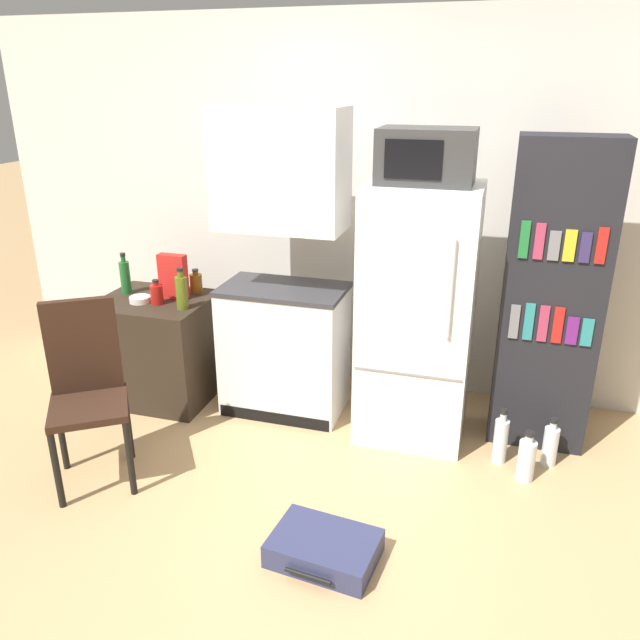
{
  "coord_description": "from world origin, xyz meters",
  "views": [
    {
      "loc": [
        0.71,
        -2.19,
        2.12
      ],
      "look_at": [
        -0.2,
        0.85,
        0.88
      ],
      "focal_mm": 35.0,
      "sensor_mm": 36.0,
      "label": 1
    }
  ],
  "objects_px": {
    "bookshelf": "(552,299)",
    "cereal_box": "(173,276)",
    "bottle_ketchup_red": "(157,294)",
    "water_bottle_front": "(501,440)",
    "bottle_olive_oil": "(182,292)",
    "water_bottle_back": "(526,459)",
    "chair": "(86,379)",
    "suitcase_large_flat": "(324,548)",
    "bottle_green_tall": "(125,276)",
    "kitchen_hutch": "(283,279)",
    "bottle_amber_beer": "(196,282)",
    "side_table": "(159,348)",
    "refrigerator": "(417,316)",
    "microwave": "(427,156)",
    "water_bottle_middle": "(550,445)",
    "bowl": "(140,299)"
  },
  "relations": [
    {
      "from": "bookshelf",
      "to": "cereal_box",
      "type": "bearing_deg",
      "value": -177.71
    },
    {
      "from": "bottle_ketchup_red",
      "to": "water_bottle_front",
      "type": "bearing_deg",
      "value": -2.55
    },
    {
      "from": "bottle_olive_oil",
      "to": "water_bottle_back",
      "type": "xyz_separation_m",
      "value": [
        2.19,
        -0.21,
        -0.71
      ]
    },
    {
      "from": "chair",
      "to": "suitcase_large_flat",
      "type": "bearing_deg",
      "value": -46.19
    },
    {
      "from": "bottle_green_tall",
      "to": "kitchen_hutch",
      "type": "bearing_deg",
      "value": 1.17
    },
    {
      "from": "bottle_amber_beer",
      "to": "suitcase_large_flat",
      "type": "height_order",
      "value": "bottle_amber_beer"
    },
    {
      "from": "side_table",
      "to": "bottle_green_tall",
      "type": "distance_m",
      "value": 0.54
    },
    {
      "from": "bottle_amber_beer",
      "to": "suitcase_large_flat",
      "type": "xyz_separation_m",
      "value": [
        1.35,
        -1.46,
        -0.73
      ]
    },
    {
      "from": "chair",
      "to": "suitcase_large_flat",
      "type": "relative_size",
      "value": 1.95
    },
    {
      "from": "bookshelf",
      "to": "cereal_box",
      "type": "xyz_separation_m",
      "value": [
        -2.4,
        -0.1,
        -0.05
      ]
    },
    {
      "from": "side_table",
      "to": "refrigerator",
      "type": "relative_size",
      "value": 0.47
    },
    {
      "from": "microwave",
      "to": "water_bottle_back",
      "type": "height_order",
      "value": "microwave"
    },
    {
      "from": "bottle_amber_beer",
      "to": "water_bottle_middle",
      "type": "distance_m",
      "value": 2.5
    },
    {
      "from": "water_bottle_middle",
      "to": "water_bottle_back",
      "type": "distance_m",
      "value": 0.24
    },
    {
      "from": "bowl",
      "to": "side_table",
      "type": "bearing_deg",
      "value": 54.68
    },
    {
      "from": "bottle_amber_beer",
      "to": "suitcase_large_flat",
      "type": "bearing_deg",
      "value": -47.19
    },
    {
      "from": "bottle_green_tall",
      "to": "water_bottle_front",
      "type": "bearing_deg",
      "value": -5.28
    },
    {
      "from": "water_bottle_front",
      "to": "water_bottle_middle",
      "type": "distance_m",
      "value": 0.29
    },
    {
      "from": "bookshelf",
      "to": "bottle_ketchup_red",
      "type": "height_order",
      "value": "bookshelf"
    },
    {
      "from": "bottle_ketchup_red",
      "to": "chair",
      "type": "distance_m",
      "value": 0.88
    },
    {
      "from": "bowl",
      "to": "chair",
      "type": "xyz_separation_m",
      "value": [
        0.18,
        -0.85,
        -0.15
      ]
    },
    {
      "from": "side_table",
      "to": "bottle_olive_oil",
      "type": "distance_m",
      "value": 0.56
    },
    {
      "from": "side_table",
      "to": "cereal_box",
      "type": "distance_m",
      "value": 0.53
    },
    {
      "from": "water_bottle_front",
      "to": "bottle_olive_oil",
      "type": "bearing_deg",
      "value": 178.06
    },
    {
      "from": "bookshelf",
      "to": "bottle_olive_oil",
      "type": "height_order",
      "value": "bookshelf"
    },
    {
      "from": "bottle_green_tall",
      "to": "bottle_amber_beer",
      "type": "bearing_deg",
      "value": 19.6
    },
    {
      "from": "kitchen_hutch",
      "to": "bookshelf",
      "type": "bearing_deg",
      "value": 2.98
    },
    {
      "from": "water_bottle_back",
      "to": "bottle_ketchup_red",
      "type": "bearing_deg",
      "value": 174.28
    },
    {
      "from": "refrigerator",
      "to": "microwave",
      "type": "xyz_separation_m",
      "value": [
        -0.0,
        -0.0,
        0.93
      ]
    },
    {
      "from": "refrigerator",
      "to": "suitcase_large_flat",
      "type": "relative_size",
      "value": 2.99
    },
    {
      "from": "microwave",
      "to": "bottle_green_tall",
      "type": "distance_m",
      "value": 2.19
    },
    {
      "from": "bottle_olive_oil",
      "to": "water_bottle_middle",
      "type": "distance_m",
      "value": 2.43
    },
    {
      "from": "cereal_box",
      "to": "suitcase_large_flat",
      "type": "height_order",
      "value": "cereal_box"
    },
    {
      "from": "chair",
      "to": "water_bottle_back",
      "type": "relative_size",
      "value": 3.31
    },
    {
      "from": "bowl",
      "to": "cereal_box",
      "type": "bearing_deg",
      "value": 40.37
    },
    {
      "from": "bowl",
      "to": "water_bottle_front",
      "type": "distance_m",
      "value": 2.45
    },
    {
      "from": "microwave",
      "to": "bowl",
      "type": "relative_size",
      "value": 3.75
    },
    {
      "from": "bookshelf",
      "to": "cereal_box",
      "type": "relative_size",
      "value": 6.11
    },
    {
      "from": "cereal_box",
      "to": "water_bottle_middle",
      "type": "height_order",
      "value": "cereal_box"
    },
    {
      "from": "microwave",
      "to": "bottle_amber_beer",
      "type": "xyz_separation_m",
      "value": [
        -1.56,
        0.19,
        -0.92
      ]
    },
    {
      "from": "water_bottle_back",
      "to": "microwave",
      "type": "bearing_deg",
      "value": 153.56
    },
    {
      "from": "water_bottle_back",
      "to": "bookshelf",
      "type": "bearing_deg",
      "value": 83.67
    },
    {
      "from": "bookshelf",
      "to": "water_bottle_front",
      "type": "distance_m",
      "value": 0.87
    },
    {
      "from": "refrigerator",
      "to": "chair",
      "type": "bearing_deg",
      "value": -149.65
    },
    {
      "from": "bookshelf",
      "to": "refrigerator",
      "type": "bearing_deg",
      "value": -169.84
    },
    {
      "from": "bottle_ketchup_red",
      "to": "water_bottle_back",
      "type": "bearing_deg",
      "value": -5.72
    },
    {
      "from": "bowl",
      "to": "chair",
      "type": "distance_m",
      "value": 0.88
    },
    {
      "from": "suitcase_large_flat",
      "to": "water_bottle_back",
      "type": "xyz_separation_m",
      "value": [
        0.91,
        0.92,
        0.07
      ]
    },
    {
      "from": "side_table",
      "to": "bottle_olive_oil",
      "type": "height_order",
      "value": "bottle_olive_oil"
    },
    {
      "from": "refrigerator",
      "to": "bottle_green_tall",
      "type": "distance_m",
      "value": 2.01
    }
  ]
}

